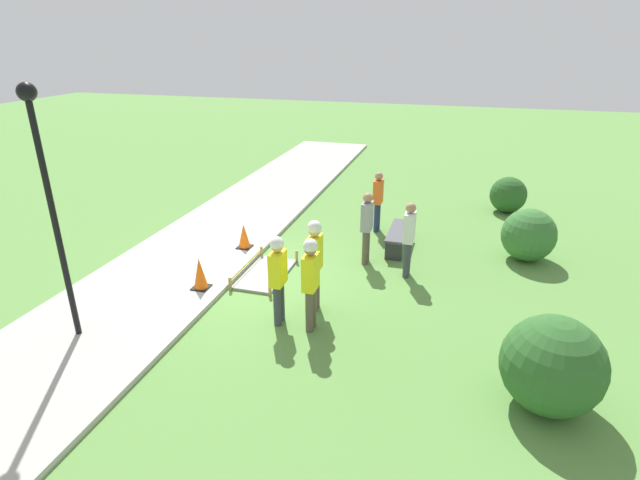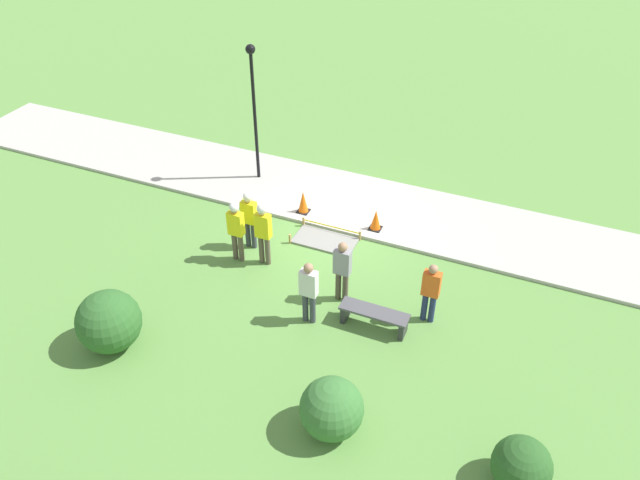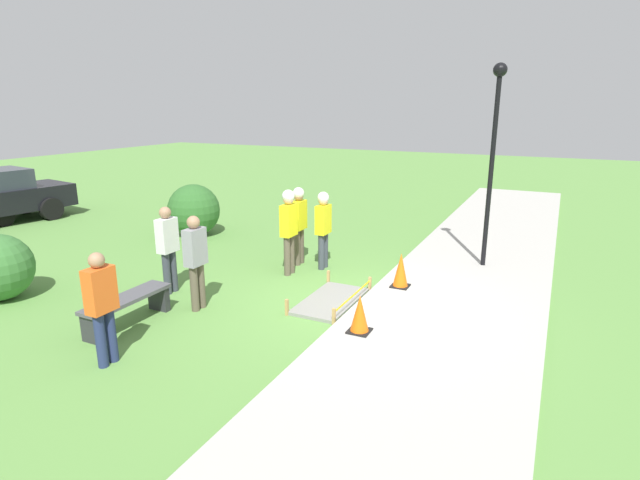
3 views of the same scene
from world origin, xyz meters
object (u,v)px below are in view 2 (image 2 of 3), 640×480
at_px(traffic_cone_near_patch, 376,220).
at_px(traffic_cone_far_patch, 303,202).
at_px(bystander_in_gray_shirt, 309,290).
at_px(worker_supervisor, 236,227).
at_px(lamppost_near, 253,95).
at_px(bystander_in_white_shirt, 342,268).
at_px(park_bench, 374,316).
at_px(worker_assistant, 263,228).
at_px(bystander_in_orange_shirt, 431,290).
at_px(worker_trainee, 249,215).

xyz_separation_m(traffic_cone_near_patch, traffic_cone_far_patch, (2.19, 0.02, 0.03)).
bearing_deg(bystander_in_gray_shirt, traffic_cone_far_patch, -63.60).
distance_m(worker_supervisor, lamppost_near, 4.44).
relative_size(worker_supervisor, bystander_in_white_shirt, 1.04).
height_order(park_bench, worker_assistant, worker_assistant).
bearing_deg(bystander_in_orange_shirt, worker_trainee, -9.85).
height_order(traffic_cone_far_patch, worker_assistant, worker_assistant).
distance_m(traffic_cone_far_patch, bystander_in_orange_shirt, 5.32).
bearing_deg(traffic_cone_near_patch, bystander_in_orange_shirt, 128.56).
distance_m(traffic_cone_near_patch, bystander_in_orange_shirt, 3.69).
bearing_deg(worker_supervisor, traffic_cone_near_patch, -137.95).
xyz_separation_m(worker_trainee, lamppost_near, (1.47, -3.19, 1.82)).
height_order(worker_trainee, bystander_in_gray_shirt, worker_trainee).
bearing_deg(bystander_in_white_shirt, worker_assistant, -12.54).
bearing_deg(lamppost_near, worker_trainee, 114.69).
distance_m(bystander_in_orange_shirt, lamppost_near, 7.97).
height_order(traffic_cone_near_patch, worker_trainee, worker_trainee).
height_order(traffic_cone_near_patch, bystander_in_orange_shirt, bystander_in_orange_shirt).
relative_size(bystander_in_orange_shirt, bystander_in_white_shirt, 0.96).
xyz_separation_m(park_bench, worker_assistant, (3.38, -1.12, 0.75)).
xyz_separation_m(worker_assistant, bystander_in_gray_shirt, (-1.94, 1.52, -0.14)).
distance_m(worker_supervisor, worker_trainee, 0.62).
xyz_separation_m(worker_supervisor, worker_assistant, (-0.70, -0.14, 0.05)).
distance_m(worker_assistant, worker_trainee, 0.82).
xyz_separation_m(bystander_in_orange_shirt, bystander_in_white_shirt, (2.10, 0.12, 0.04)).
relative_size(worker_supervisor, bystander_in_gray_shirt, 1.04).
bearing_deg(bystander_in_orange_shirt, lamppost_near, -31.78).
bearing_deg(bystander_in_white_shirt, worker_supervisor, -7.15).
relative_size(worker_trainee, bystander_in_gray_shirt, 1.02).
relative_size(park_bench, worker_assistant, 0.88).
height_order(bystander_in_orange_shirt, bystander_in_white_shirt, bystander_in_white_shirt).
bearing_deg(worker_supervisor, bystander_in_white_shirt, 172.85).
bearing_deg(worker_trainee, bystander_in_gray_shirt, 142.46).
relative_size(traffic_cone_near_patch, park_bench, 0.38).
xyz_separation_m(traffic_cone_near_patch, worker_trainee, (2.83, 1.97, 0.61)).
bearing_deg(worker_supervisor, bystander_in_gray_shirt, 152.41).
bearing_deg(traffic_cone_far_patch, worker_assistant, 90.55).
relative_size(bystander_in_white_shirt, lamppost_near, 0.40).
bearing_deg(worker_assistant, bystander_in_orange_shirt, 174.76).
bearing_deg(bystander_in_white_shirt, bystander_in_gray_shirt, 67.61).
bearing_deg(traffic_cone_near_patch, worker_trainee, 34.82).
bearing_deg(worker_trainee, park_bench, 158.39).
distance_m(worker_supervisor, worker_assistant, 0.72).
relative_size(worker_trainee, bystander_in_white_shirt, 1.01).
height_order(worker_supervisor, worker_assistant, worker_assistant).
height_order(park_bench, worker_trainee, worker_trainee).
bearing_deg(park_bench, worker_assistant, -18.37).
relative_size(worker_assistant, bystander_in_gray_shirt, 1.08).
relative_size(traffic_cone_far_patch, bystander_in_orange_shirt, 0.41).
relative_size(traffic_cone_near_patch, worker_trainee, 0.35).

